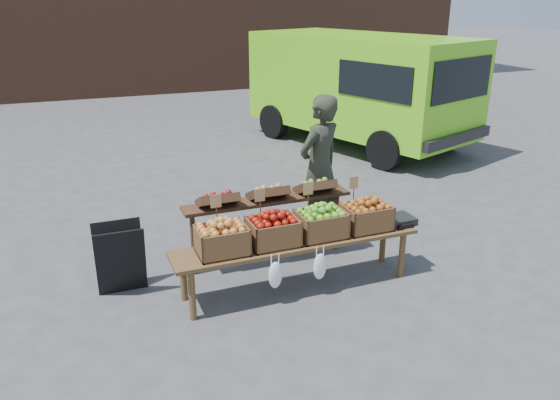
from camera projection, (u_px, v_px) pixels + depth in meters
name	position (u px, v px, depth m)	size (l,w,h in m)	color
ground	(280.00, 296.00, 5.81)	(80.00, 80.00, 0.00)	#464648
delivery_van	(359.00, 91.00, 11.36)	(2.30, 5.03, 2.25)	#67D418
vendor	(320.00, 167.00, 7.01)	(0.68, 0.45, 1.87)	#292D21
chalkboard_sign	(120.00, 258.00, 5.79)	(0.51, 0.28, 0.78)	black
back_table	(268.00, 221.00, 6.42)	(2.10, 0.44, 1.04)	#3D2516
display_bench	(297.00, 264.00, 5.89)	(2.70, 0.56, 0.57)	brown
crate_golden_apples	(222.00, 240.00, 5.46)	(0.50, 0.40, 0.28)	#A88E29
crate_russet_pears	(273.00, 232.00, 5.65)	(0.50, 0.40, 0.28)	maroon
crate_red_apples	(321.00, 224.00, 5.84)	(0.50, 0.40, 0.28)	#44811A
crate_green_apples	(366.00, 217.00, 6.03)	(0.50, 0.40, 0.28)	#9D5718
weighing_scale	(398.00, 220.00, 6.21)	(0.34, 0.30, 0.08)	black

